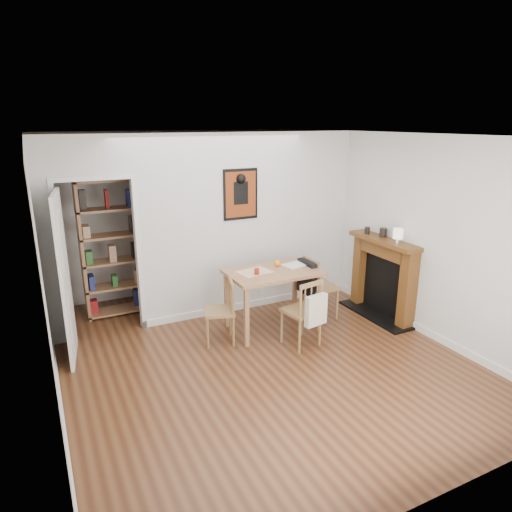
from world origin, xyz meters
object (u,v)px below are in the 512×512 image
dining_table (273,278)px  notebook (295,265)px  ceramic_jar_a (383,232)px  chair_front (302,311)px  bookshelf (111,249)px  ceramic_jar_b (367,230)px  orange_fruit (277,263)px  chair_right (319,287)px  fireplace (384,275)px  mantel_lamp (398,234)px  red_glass (257,272)px  chair_left (219,312)px

dining_table → notebook: (0.38, 0.07, 0.11)m
notebook → ceramic_jar_a: 1.37m
chair_front → bookshelf: bearing=133.1°
ceramic_jar_b → dining_table: bearing=-178.6°
orange_fruit → chair_right: bearing=-12.2°
bookshelf → fireplace: size_ratio=1.61×
fireplace → mantel_lamp: size_ratio=5.89×
chair_right → fireplace: size_ratio=0.73×
orange_fruit → fireplace: bearing=-16.9°
bookshelf → dining_table: bearing=-39.0°
ceramic_jar_b → notebook: bearing=178.7°
notebook → ceramic_jar_a: size_ratio=2.51×
dining_table → orange_fruit: size_ratio=14.55×
red_glass → fireplace: bearing=-7.7°
chair_right → notebook: chair_right is taller
chair_left → red_glass: size_ratio=9.89×
chair_front → fireplace: (1.54, 0.27, 0.16)m
notebook → fireplace: bearing=-16.4°
chair_right → fireplace: fireplace is taller
bookshelf → orange_fruit: bookshelf is taller
bookshelf → notebook: size_ratio=6.40×
fireplace → chair_left: bearing=174.2°
red_glass → bookshelf: bearing=135.6°
red_glass → chair_left: bearing=-178.8°
chair_front → mantel_lamp: (1.46, -0.02, 0.84)m
fireplace → ceramic_jar_b: size_ratio=12.69×
chair_front → ceramic_jar_b: ceramic_jar_b is taller
chair_right → mantel_lamp: (0.80, -0.62, 0.82)m
red_glass → ceramic_jar_b: (1.85, 0.09, 0.34)m
chair_left → ceramic_jar_b: size_ratio=8.47×
fireplace → notebook: size_ratio=3.99×
mantel_lamp → notebook: bearing=150.4°
red_glass → notebook: (0.64, 0.12, -0.03)m
dining_table → bookshelf: size_ratio=0.61×
chair_right → red_glass: bearing=-176.4°
fireplace → red_glass: (-1.91, 0.26, 0.26)m
orange_fruit → ceramic_jar_b: 1.48m
fireplace → bookshelf: bearing=152.8°
bookshelf → mantel_lamp: bearing=-31.6°
fireplace → ceramic_jar_a: size_ratio=10.00×
red_glass → mantel_lamp: mantel_lamp is taller
dining_table → ceramic_jar_a: 1.75m
bookshelf → fireplace: 3.93m
chair_left → chair_front: chair_front is taller
chair_front → ceramic_jar_b: 1.78m
mantel_lamp → chair_left: bearing=167.0°
notebook → ceramic_jar_a: ceramic_jar_a is taller
dining_table → chair_left: (-0.81, -0.06, -0.31)m
dining_table → ceramic_jar_b: (1.58, 0.04, 0.48)m
chair_front → ceramic_jar_a: size_ratio=7.11×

